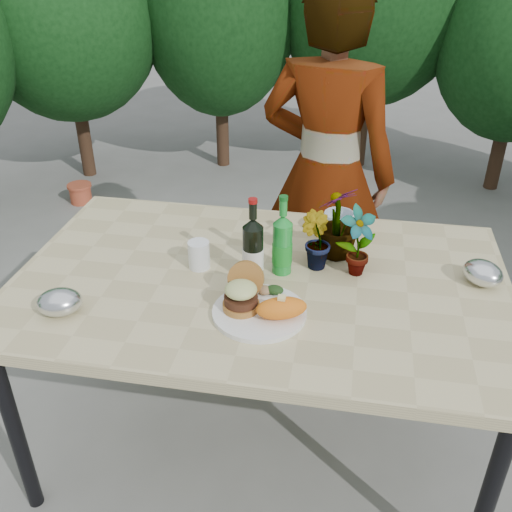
% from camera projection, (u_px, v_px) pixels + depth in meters
% --- Properties ---
extents(ground, '(80.00, 80.00, 0.00)m').
position_uv_depth(ground, '(260.00, 438.00, 2.24)').
color(ground, slate).
rests_on(ground, ground).
extents(patio_table, '(1.60, 1.00, 0.75)m').
position_uv_depth(patio_table, '(260.00, 292.00, 1.89)').
color(patio_table, '#C7B884').
rests_on(patio_table, ground).
extents(shrub_hedge, '(6.89, 5.07, 2.15)m').
position_uv_depth(shrub_hedge, '(360.00, 50.00, 3.05)').
color(shrub_hedge, '#382316').
rests_on(shrub_hedge, ground).
extents(dinner_plate, '(0.28, 0.28, 0.01)m').
position_uv_depth(dinner_plate, '(259.00, 312.00, 1.68)').
color(dinner_plate, white).
rests_on(dinner_plate, patio_table).
extents(burger_stack, '(0.11, 0.16, 0.11)m').
position_uv_depth(burger_stack, '(242.00, 292.00, 1.68)').
color(burger_stack, '#B7722D').
rests_on(burger_stack, dinner_plate).
extents(sweet_potato, '(0.17, 0.12, 0.06)m').
position_uv_depth(sweet_potato, '(281.00, 308.00, 1.64)').
color(sweet_potato, orange).
rests_on(sweet_potato, dinner_plate).
extents(grilled_veg, '(0.08, 0.05, 0.03)m').
position_uv_depth(grilled_veg, '(270.00, 290.00, 1.75)').
color(grilled_veg, olive).
rests_on(grilled_veg, dinner_plate).
extents(wine_bottle, '(0.07, 0.07, 0.28)m').
position_uv_depth(wine_bottle, '(253.00, 250.00, 1.80)').
color(wine_bottle, black).
rests_on(wine_bottle, patio_table).
extents(sparkling_water, '(0.07, 0.07, 0.27)m').
position_uv_depth(sparkling_water, '(282.00, 245.00, 1.84)').
color(sparkling_water, '#198D2D').
rests_on(sparkling_water, patio_table).
extents(plastic_cup, '(0.07, 0.07, 0.09)m').
position_uv_depth(plastic_cup, '(199.00, 255.00, 1.89)').
color(plastic_cup, white).
rests_on(plastic_cup, patio_table).
extents(seedling_left, '(0.15, 0.14, 0.24)m').
position_uv_depth(seedling_left, '(358.00, 242.00, 1.82)').
color(seedling_left, '#255C1F').
rests_on(seedling_left, patio_table).
extents(seedling_mid, '(0.14, 0.13, 0.19)m').
position_uv_depth(seedling_mid, '(315.00, 241.00, 1.87)').
color(seedling_mid, '#255D20').
rests_on(seedling_mid, patio_table).
extents(seedling_right, '(0.20, 0.20, 0.25)m').
position_uv_depth(seedling_right, '(338.00, 222.00, 1.92)').
color(seedling_right, '#24511B').
rests_on(seedling_right, patio_table).
extents(blue_bowl, '(0.15, 0.15, 0.09)m').
position_uv_depth(blue_bowl, '(338.00, 224.00, 2.08)').
color(blue_bowl, silver).
rests_on(blue_bowl, patio_table).
extents(foil_packet_left, '(0.16, 0.14, 0.08)m').
position_uv_depth(foil_packet_left, '(60.00, 302.00, 1.67)').
color(foil_packet_left, silver).
rests_on(foil_packet_left, patio_table).
extents(foil_packet_right, '(0.17, 0.17, 0.08)m').
position_uv_depth(foil_packet_right, '(483.00, 273.00, 1.81)').
color(foil_packet_right, silver).
rests_on(foil_packet_right, patio_table).
extents(person, '(0.66, 0.50, 1.62)m').
position_uv_depth(person, '(327.00, 175.00, 2.45)').
color(person, '#8E5B47').
rests_on(person, ground).
extents(terracotta_pot, '(0.17, 0.17, 0.14)m').
position_uv_depth(terracotta_pot, '(80.00, 193.00, 4.06)').
color(terracotta_pot, '#B54A2E').
rests_on(terracotta_pot, ground).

